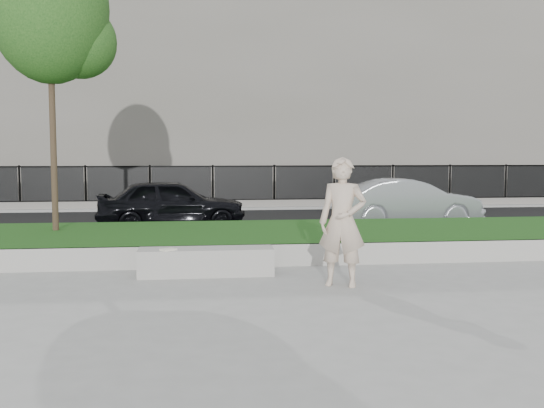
{
  "coord_description": "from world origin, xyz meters",
  "views": [
    {
      "loc": [
        -1.05,
        -9.6,
        2.02
      ],
      "look_at": [
        0.23,
        1.2,
        1.11
      ],
      "focal_mm": 40.0,
      "sensor_mm": 36.0,
      "label": 1
    }
  ],
  "objects": [
    {
      "name": "iron_fence",
      "position": [
        0.0,
        12.0,
        0.54
      ],
      "size": [
        32.0,
        0.3,
        1.5
      ],
      "color": "slate",
      "rests_on": "far_pavement"
    },
    {
      "name": "stone_bench",
      "position": [
        -0.96,
        0.4,
        0.23
      ],
      "size": [
        2.22,
        0.56,
        0.45
      ],
      "primitive_type": "cube",
      "color": "#A5A39B",
      "rests_on": "ground"
    },
    {
      "name": "grass_kerb",
      "position": [
        0.0,
        1.04,
        0.2
      ],
      "size": [
        34.0,
        0.08,
        0.4
      ],
      "primitive_type": "cube",
      "color": "#A5A39B",
      "rests_on": "ground"
    },
    {
      "name": "car_dark",
      "position": [
        -1.81,
        6.58,
        0.7
      ],
      "size": [
        3.99,
        1.85,
        1.32
      ],
      "primitive_type": "imported",
      "rotation": [
        0.0,
        0.0,
        1.65
      ],
      "color": "black",
      "rests_on": "street"
    },
    {
      "name": "book",
      "position": [
        -1.57,
        0.25,
        0.47
      ],
      "size": [
        0.29,
        0.27,
        0.03
      ],
      "primitive_type": "cube",
      "rotation": [
        0.0,
        0.0,
        0.61
      ],
      "color": "white",
      "rests_on": "stone_bench"
    },
    {
      "name": "young_tree",
      "position": [
        -4.01,
        3.64,
        4.92
      ],
      "size": [
        2.54,
        2.43,
        6.21
      ],
      "color": "#38281C",
      "rests_on": "grass_bank"
    },
    {
      "name": "grass_bank",
      "position": [
        0.0,
        3.0,
        0.2
      ],
      "size": [
        34.0,
        4.0,
        0.4
      ],
      "primitive_type": "cube",
      "color": "#0E330C",
      "rests_on": "ground"
    },
    {
      "name": "far_pavement",
      "position": [
        0.0,
        13.0,
        0.06
      ],
      "size": [
        34.0,
        3.0,
        0.12
      ],
      "primitive_type": "cube",
      "color": "gray",
      "rests_on": "ground"
    },
    {
      "name": "ground",
      "position": [
        0.0,
        0.0,
        0.0
      ],
      "size": [
        90.0,
        90.0,
        0.0
      ],
      "primitive_type": "plane",
      "color": "gray",
      "rests_on": "ground"
    },
    {
      "name": "building_facade",
      "position": [
        0.0,
        20.0,
        5.0
      ],
      "size": [
        34.0,
        10.0,
        10.0
      ],
      "primitive_type": "cube",
      "color": "slate",
      "rests_on": "ground"
    },
    {
      "name": "man",
      "position": [
        1.09,
        -0.65,
        0.98
      ],
      "size": [
        0.84,
        0.7,
        1.96
      ],
      "primitive_type": "imported",
      "rotation": [
        0.0,
        0.0,
        -0.38
      ],
      "color": "beige",
      "rests_on": "ground"
    },
    {
      "name": "street",
      "position": [
        0.0,
        8.5,
        0.02
      ],
      "size": [
        34.0,
        7.0,
        0.04
      ],
      "primitive_type": "cube",
      "color": "black",
      "rests_on": "ground"
    },
    {
      "name": "car_silver",
      "position": [
        4.69,
        6.59,
        0.68
      ],
      "size": [
        3.91,
        1.42,
        1.28
      ],
      "primitive_type": "imported",
      "rotation": [
        0.0,
        0.0,
        1.59
      ],
      "color": "#909498",
      "rests_on": "street"
    }
  ]
}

